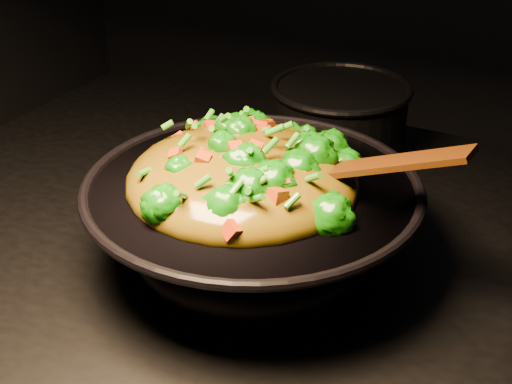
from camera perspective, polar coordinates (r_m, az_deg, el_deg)
The scene contains 4 objects.
wok at distance 0.98m, azimuth -0.27°, elevation -2.65°, with size 0.44×0.44×0.12m, color black, non-canonical shape.
stir_fry at distance 0.92m, azimuth -1.08°, elevation 3.59°, with size 0.31×0.31×0.11m, color #126507, non-canonical shape.
spatula at distance 0.90m, azimuth 8.31°, elevation 1.99°, with size 0.29×0.04×0.01m, color #361705.
back_pot at distance 1.29m, azimuth 6.69°, elevation 5.76°, with size 0.24×0.24×0.13m, color black.
Camera 1 is at (0.45, -0.84, 1.48)m, focal length 50.00 mm.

